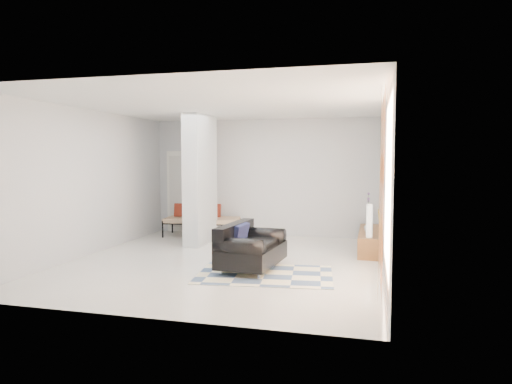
# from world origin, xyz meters

# --- Properties ---
(floor) EXTENTS (6.00, 6.00, 0.00)m
(floor) POSITION_xyz_m (0.00, 0.00, 0.00)
(floor) COLOR beige
(floor) RESTS_ON ground
(ceiling) EXTENTS (6.00, 6.00, 0.00)m
(ceiling) POSITION_xyz_m (0.00, 0.00, 2.80)
(ceiling) COLOR white
(ceiling) RESTS_ON wall_back
(wall_back) EXTENTS (6.00, 0.00, 6.00)m
(wall_back) POSITION_xyz_m (0.00, 3.00, 1.40)
(wall_back) COLOR silver
(wall_back) RESTS_ON ground
(wall_front) EXTENTS (6.00, 0.00, 6.00)m
(wall_front) POSITION_xyz_m (0.00, -3.00, 1.40)
(wall_front) COLOR silver
(wall_front) RESTS_ON ground
(wall_left) EXTENTS (0.00, 6.00, 6.00)m
(wall_left) POSITION_xyz_m (-2.75, 0.00, 1.40)
(wall_left) COLOR silver
(wall_left) RESTS_ON ground
(wall_right) EXTENTS (0.00, 6.00, 6.00)m
(wall_right) POSITION_xyz_m (2.75, 0.00, 1.40)
(wall_right) COLOR silver
(wall_right) RESTS_ON ground
(partition_column) EXTENTS (0.35, 1.20, 2.80)m
(partition_column) POSITION_xyz_m (-1.10, 1.60, 1.40)
(partition_column) COLOR silver
(partition_column) RESTS_ON floor
(hallway_door) EXTENTS (0.85, 0.06, 2.04)m
(hallway_door) POSITION_xyz_m (-2.10, 2.96, 1.02)
(hallway_door) COLOR white
(hallway_door) RESTS_ON floor
(curtain) EXTENTS (0.00, 2.55, 2.55)m
(curtain) POSITION_xyz_m (2.67, -1.15, 1.45)
(curtain) COLOR #FF8F43
(curtain) RESTS_ON wall_right
(wall_art) EXTENTS (0.04, 0.45, 0.55)m
(wall_art) POSITION_xyz_m (2.72, 1.70, 1.65)
(wall_art) COLOR #33180E
(wall_art) RESTS_ON wall_right
(media_console) EXTENTS (0.45, 1.98, 0.80)m
(media_console) POSITION_xyz_m (2.52, 1.70, 0.20)
(media_console) COLOR brown
(media_console) RESTS_ON floor
(loveseat) EXTENTS (0.96, 1.50, 0.76)m
(loveseat) POSITION_xyz_m (0.54, -0.39, 0.36)
(loveseat) COLOR silver
(loveseat) RESTS_ON floor
(daybed) EXTENTS (1.82, 0.93, 0.77)m
(daybed) POSITION_xyz_m (-1.43, 2.47, 0.42)
(daybed) COLOR black
(daybed) RESTS_ON floor
(area_rug) EXTENTS (2.29, 1.67, 0.01)m
(area_rug) POSITION_xyz_m (0.90, -0.74, 0.01)
(area_rug) COLOR beige
(area_rug) RESTS_ON floor
(cylinder_lamp) EXTENTS (0.11, 0.11, 0.61)m
(cylinder_lamp) POSITION_xyz_m (2.50, 0.94, 0.70)
(cylinder_lamp) COLOR silver
(cylinder_lamp) RESTS_ON media_console
(bronze_figurine) EXTENTS (0.14, 0.14, 0.25)m
(bronze_figurine) POSITION_xyz_m (2.47, 2.30, 0.52)
(bronze_figurine) COLOR #332216
(bronze_figurine) RESTS_ON media_console
(vase) EXTENTS (0.18, 0.18, 0.17)m
(vase) POSITION_xyz_m (2.47, 1.72, 0.48)
(vase) COLOR silver
(vase) RESTS_ON media_console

